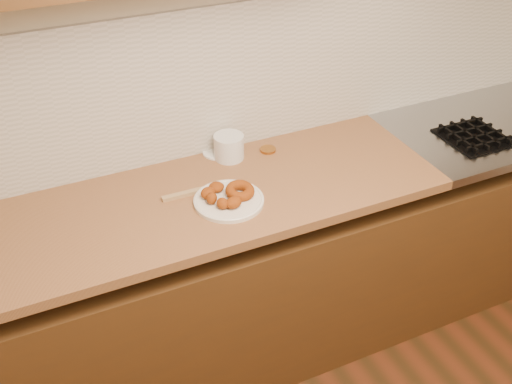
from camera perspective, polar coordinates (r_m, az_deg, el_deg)
wall_back at (r=2.41m, az=1.18°, el=14.74°), size 4.00×0.02×2.70m
base_cabinet at (r=2.68m, az=3.81°, el=-7.18°), size 3.60×0.60×0.77m
butcher_block at (r=2.19m, az=-10.90°, el=-2.29°), size 2.30×0.62×0.04m
backsplash at (r=2.46m, az=1.26°, el=11.38°), size 3.60×0.02×0.60m
donut_plate at (r=2.19m, az=-2.60°, el=-0.84°), size 0.26×0.26×0.01m
ring_donut at (r=2.19m, az=-1.55°, el=0.13°), size 0.15×0.15×0.05m
fried_dough_chunks at (r=2.16m, az=-3.55°, el=-0.42°), size 0.13×0.19×0.04m
plastic_tub at (r=2.42m, az=-2.60°, el=4.32°), size 0.15×0.15×0.10m
tub_lid at (r=2.48m, az=-3.66°, el=3.82°), size 0.15×0.15×0.01m
brass_jar_lid at (r=2.49m, az=1.14°, el=4.05°), size 0.09×0.09×0.01m
wooden_utensil at (r=2.24m, az=-6.70°, el=-0.16°), size 0.18×0.02×0.01m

